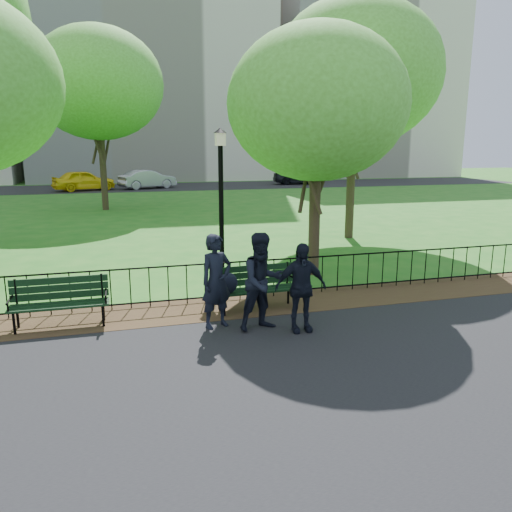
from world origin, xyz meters
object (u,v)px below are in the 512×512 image
object	(u,v)px
park_bench_left_a	(60,297)
lamppost	(221,197)
person_right	(301,287)
tree_far_c	(98,84)
sedan_silver	(148,179)
person_mid	(263,282)
tree_mid_e	(355,74)
taxi	(84,180)
sedan_dark	(298,177)
park_bench_main	(245,283)
tree_near_e	(317,104)
person_left	(216,281)

from	to	relation	value
park_bench_left_a	lamppost	world-z (taller)	lamppost
park_bench_left_a	person_right	xyz separation A→B (m)	(4.34, -1.52, 0.26)
tree_far_c	sedan_silver	distance (m)	15.13
person_mid	sedan_silver	xyz separation A→B (m)	(0.18, 33.46, -0.17)
tree_far_c	person_mid	world-z (taller)	tree_far_c
tree_mid_e	taxi	world-z (taller)	tree_mid_e
person_right	sedan_dark	size ratio (longest dim) A/B	0.36
park_bench_main	taxi	world-z (taller)	taxi
park_bench_left_a	tree_far_c	bearing A→B (deg)	88.30
park_bench_left_a	tree_mid_e	world-z (taller)	tree_mid_e
tree_mid_e	sedan_dark	world-z (taller)	tree_mid_e
person_right	taxi	xyz separation A→B (m)	(-5.39, 33.11, -0.04)
taxi	sedan_silver	distance (m)	4.96
park_bench_main	sedan_dark	size ratio (longest dim) A/B	0.39
tree_far_c	person_right	size ratio (longest dim) A/B	5.66
park_bench_left_a	taxi	distance (m)	31.61
lamppost	person_right	distance (m)	4.71
sedan_silver	person_mid	bearing A→B (deg)	157.09
person_right	sedan_silver	world-z (taller)	person_right
park_bench_main	person_mid	size ratio (longest dim) A/B	0.97
tree_far_c	taxi	xyz separation A→B (m)	(-1.71, 12.97, -5.78)
park_bench_main	park_bench_left_a	bearing A→B (deg)	175.75
person_mid	sedan_dark	size ratio (longest dim) A/B	0.40
park_bench_left_a	tree_near_e	distance (m)	7.71
park_bench_left_a	person_mid	xyz separation A→B (m)	(3.69, -1.24, 0.35)
tree_near_e	tree_far_c	distance (m)	17.27
person_right	sedan_dark	xyz separation A→B (m)	(13.11, 34.92, -0.17)
taxi	person_left	bearing A→B (deg)	167.78
lamppost	person_left	bearing A→B (deg)	-103.52
lamppost	tree_far_c	xyz separation A→B (m)	(-3.16, 15.62, 4.49)
park_bench_left_a	tree_near_e	size ratio (longest dim) A/B	0.28
person_mid	park_bench_main	bearing A→B (deg)	80.71
lamppost	sedan_silver	bearing A→B (deg)	89.90
tree_near_e	tree_mid_e	distance (m)	6.10
lamppost	person_mid	world-z (taller)	lamppost
tree_mid_e	person_left	world-z (taller)	tree_mid_e
lamppost	taxi	size ratio (longest dim) A/B	0.83
person_mid	person_right	size ratio (longest dim) A/B	1.10
sedan_dark	park_bench_left_a	bearing A→B (deg)	158.29
tree_mid_e	person_right	size ratio (longest dim) A/B	5.10
lamppost	tree_near_e	distance (m)	3.41
sedan_silver	taxi	bearing A→B (deg)	74.60
person_mid	person_right	world-z (taller)	person_mid
taxi	sedan_dark	bearing A→B (deg)	-103.55
park_bench_main	lamppost	world-z (taller)	lamppost
person_mid	sedan_silver	distance (m)	33.46
park_bench_main	sedan_dark	distance (m)	36.25
person_mid	sedan_silver	world-z (taller)	person_mid
person_left	person_right	size ratio (longest dim) A/B	1.08
person_right	sedan_dark	bearing A→B (deg)	71.78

